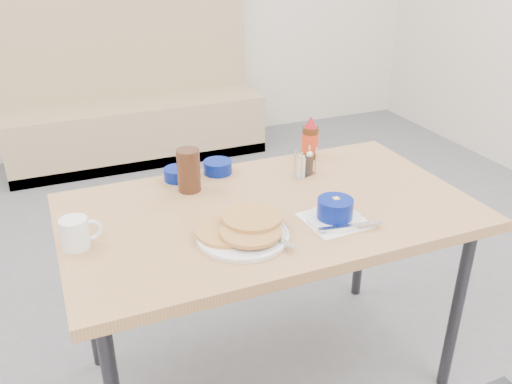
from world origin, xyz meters
name	(u,v)px	position (x,y,z in m)	size (l,w,h in m)	color
booth_bench	(134,112)	(0.00, 2.78, 0.35)	(1.90, 0.56, 1.22)	tan
dining_table	(269,223)	(0.00, 0.25, 0.70)	(1.40, 0.80, 0.76)	#B28152
pancake_plate	(243,231)	(-0.16, 0.10, 0.78)	(0.29, 0.29, 0.05)	white
coffee_mug	(76,233)	(-0.64, 0.24, 0.81)	(0.12, 0.08, 0.10)	white
grits_setting	(335,212)	(0.16, 0.08, 0.79)	(0.22, 0.20, 0.08)	white
creamer_bowl	(177,174)	(-0.23, 0.59, 0.78)	(0.10, 0.10, 0.05)	navy
butter_bowl	(218,167)	(-0.07, 0.59, 0.78)	(0.11, 0.11, 0.05)	navy
amber_tumbler	(189,170)	(-0.21, 0.48, 0.84)	(0.08, 0.08, 0.16)	#3D2113
condiment_caddy	(305,166)	(0.24, 0.44, 0.80)	(0.10, 0.08, 0.11)	silver
syrup_bottle	(310,140)	(0.34, 0.59, 0.84)	(0.07, 0.07, 0.18)	#47230F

